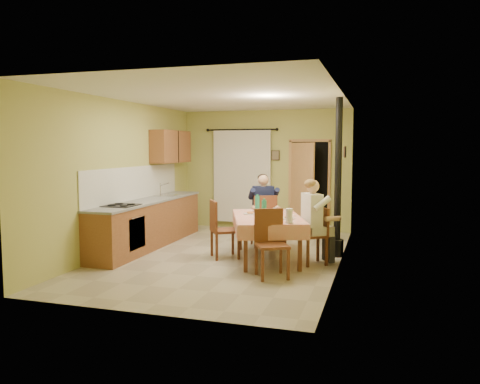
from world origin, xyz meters
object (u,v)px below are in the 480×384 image
(chair_near, at_px, (272,258))
(chair_left, at_px, (224,241))
(stove_flue, at_px, (338,199))
(man_far, at_px, (263,202))
(man_right, at_px, (314,212))
(chair_right, at_px, (314,247))
(chair_far, at_px, (263,231))
(dining_table, at_px, (267,238))

(chair_near, bearing_deg, chair_left, -70.06)
(chair_left, height_order, stove_flue, stove_flue)
(man_far, height_order, man_right, same)
(man_right, relative_size, stove_flue, 0.50)
(chair_right, height_order, chair_left, chair_left)
(chair_far, relative_size, stove_flue, 0.36)
(dining_table, xyz_separation_m, chair_right, (0.82, -0.08, -0.09))
(dining_table, xyz_separation_m, chair_near, (0.32, -1.05, -0.09))
(dining_table, relative_size, chair_right, 2.27)
(man_far, bearing_deg, dining_table, -98.04)
(chair_near, distance_m, man_right, 1.23)
(dining_table, xyz_separation_m, stove_flue, (1.13, 0.61, 0.65))
(chair_right, relative_size, stove_flue, 0.34)
(chair_near, bearing_deg, stove_flue, -144.10)
(dining_table, height_order, chair_left, chair_left)
(chair_left, bearing_deg, dining_table, 63.72)
(chair_right, distance_m, man_far, 1.73)
(dining_table, relative_size, chair_near, 2.12)
(dining_table, distance_m, chair_left, 0.77)
(chair_left, distance_m, man_right, 1.67)
(chair_far, relative_size, chair_left, 1.00)
(chair_left, relative_size, man_right, 0.73)
(chair_right, bearing_deg, man_far, 12.63)
(chair_near, bearing_deg, man_right, -144.88)
(dining_table, bearing_deg, man_right, -26.27)
(dining_table, distance_m, man_right, 0.95)
(chair_far, bearing_deg, man_far, 90.00)
(chair_left, distance_m, stove_flue, 2.14)
(chair_left, relative_size, stove_flue, 0.36)
(chair_far, relative_size, chair_near, 1.01)
(chair_right, relative_size, chair_left, 0.93)
(stove_flue, bearing_deg, man_far, 162.55)
(chair_left, bearing_deg, stove_flue, 77.36)
(dining_table, bearing_deg, chair_near, -92.78)
(chair_far, distance_m, man_far, 0.59)
(dining_table, bearing_deg, chair_far, 87.47)
(dining_table, xyz_separation_m, man_right, (0.81, -0.09, 0.50))
(dining_table, bearing_deg, chair_left, 166.74)
(chair_near, height_order, stove_flue, stove_flue)
(chair_far, height_order, stove_flue, stove_flue)
(man_far, bearing_deg, chair_right, -70.41)
(chair_far, distance_m, man_right, 1.71)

